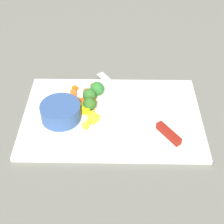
{
  "coord_description": "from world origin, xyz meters",
  "views": [
    {
      "loc": [
        0.01,
        -0.65,
        0.62
      ],
      "look_at": [
        0.0,
        0.0,
        0.02
      ],
      "focal_mm": 53.76,
      "sensor_mm": 36.0,
      "label": 1
    }
  ],
  "objects": [
    {
      "name": "carrot_dice_1",
      "position": [
        -0.11,
        0.1,
        0.02
      ],
      "size": [
        0.02,
        0.02,
        0.01
      ],
      "primitive_type": "cube",
      "rotation": [
        0.0,
        0.0,
        0.75
      ],
      "color": "orange",
      "rests_on": "cutting_board"
    },
    {
      "name": "carrot_dice_4",
      "position": [
        -0.07,
        0.09,
        0.02
      ],
      "size": [
        0.02,
        0.02,
        0.01
      ],
      "primitive_type": "cube",
      "rotation": [
        0.0,
        0.0,
        2.37
      ],
      "color": "orange",
      "rests_on": "cutting_board"
    },
    {
      "name": "carrot_dice_8",
      "position": [
        -0.08,
        0.03,
        0.02
      ],
      "size": [
        0.02,
        0.02,
        0.01
      ],
      "primitive_type": "cube",
      "rotation": [
        0.0,
        0.0,
        2.31
      ],
      "color": "orange",
      "rests_on": "cutting_board"
    },
    {
      "name": "carrot_dice_7",
      "position": [
        -0.07,
        0.06,
        0.02
      ],
      "size": [
        0.02,
        0.02,
        0.01
      ],
      "primitive_type": "cube",
      "rotation": [
        0.0,
        0.0,
        0.26
      ],
      "color": "orange",
      "rests_on": "cutting_board"
    },
    {
      "name": "pepper_dice_6",
      "position": [
        -0.06,
        0.04,
        0.02
      ],
      "size": [
        0.02,
        0.02,
        0.01
      ],
      "primitive_type": "cube",
      "rotation": [
        0.0,
        0.0,
        1.99
      ],
      "color": "yellow",
      "rests_on": "cutting_board"
    },
    {
      "name": "carrot_dice_6",
      "position": [
        -0.06,
        0.12,
        0.02
      ],
      "size": [
        0.02,
        0.02,
        0.01
      ],
      "primitive_type": "cube",
      "rotation": [
        0.0,
        0.0,
        2.21
      ],
      "color": "orange",
      "rests_on": "cutting_board"
    },
    {
      "name": "pepper_dice_0",
      "position": [
        -0.08,
        0.03,
        0.02
      ],
      "size": [
        0.02,
        0.02,
        0.02
      ],
      "primitive_type": "cube",
      "rotation": [
        0.0,
        0.0,
        2.28
      ],
      "color": "yellow",
      "rests_on": "cutting_board"
    },
    {
      "name": "pepper_dice_1",
      "position": [
        -0.11,
        0.05,
        0.02
      ],
      "size": [
        0.03,
        0.03,
        0.02
      ],
      "primitive_type": "cube",
      "rotation": [
        0.0,
        0.0,
        2.62
      ],
      "color": "yellow",
      "rests_on": "cutting_board"
    },
    {
      "name": "carrot_dice_2",
      "position": [
        -0.07,
        0.05,
        0.02
      ],
      "size": [
        0.02,
        0.02,
        0.01
      ],
      "primitive_type": "cube",
      "rotation": [
        0.0,
        0.0,
        2.55
      ],
      "color": "orange",
      "rests_on": "cutting_board"
    },
    {
      "name": "pepper_dice_4",
      "position": [
        -0.07,
        0.01,
        0.02
      ],
      "size": [
        0.03,
        0.02,
        0.02
      ],
      "primitive_type": "cube",
      "rotation": [
        0.0,
        0.0,
        1.41
      ],
      "color": "yellow",
      "rests_on": "cutting_board"
    },
    {
      "name": "broccoli_floret_2",
      "position": [
        -0.06,
        0.02,
        0.03
      ],
      "size": [
        0.04,
        0.04,
        0.04
      ],
      "color": "#90AD56",
      "rests_on": "cutting_board"
    },
    {
      "name": "prep_bowl",
      "position": [
        -0.13,
        -0.01,
        0.03
      ],
      "size": [
        0.1,
        0.1,
        0.04
      ],
      "primitive_type": "cylinder",
      "color": "#31518E",
      "rests_on": "cutting_board"
    },
    {
      "name": "ground_plane",
      "position": [
        0.0,
        0.0,
        0.0
      ],
      "size": [
        4.0,
        4.0,
        0.0
      ],
      "primitive_type": "plane",
      "color": "slate"
    },
    {
      "name": "cutting_board",
      "position": [
        0.0,
        0.0,
        0.01
      ],
      "size": [
        0.47,
        0.31,
        0.01
      ],
      "primitive_type": "cube",
      "color": "white",
      "rests_on": "ground_plane"
    },
    {
      "name": "pepper_dice_8",
      "position": [
        -0.07,
        -0.05,
        0.02
      ],
      "size": [
        0.02,
        0.02,
        0.02
      ],
      "primitive_type": "cube",
      "rotation": [
        0.0,
        0.0,
        2.56
      ],
      "color": "yellow",
      "rests_on": "cutting_board"
    },
    {
      "name": "carrot_dice_5",
      "position": [
        -0.06,
        0.04,
        0.02
      ],
      "size": [
        0.02,
        0.02,
        0.02
      ],
      "primitive_type": "cube",
      "rotation": [
        0.0,
        0.0,
        0.89
      ],
      "color": "orange",
      "rests_on": "cutting_board"
    },
    {
      "name": "carrot_dice_9",
      "position": [
        -0.09,
        0.04,
        0.02
      ],
      "size": [
        0.02,
        0.02,
        0.01
      ],
      "primitive_type": "cube",
      "rotation": [
        0.0,
        0.0,
        1.6
      ],
      "color": "orange",
      "rests_on": "cutting_board"
    },
    {
      "name": "pepper_dice_7",
      "position": [
        -0.05,
        0.02,
        0.02
      ],
      "size": [
        0.02,
        0.02,
        0.01
      ],
      "primitive_type": "cube",
      "rotation": [
        0.0,
        0.0,
        1.41
      ],
      "color": "yellow",
      "rests_on": "cutting_board"
    },
    {
      "name": "chef_knife",
      "position": [
        0.1,
        -0.01,
        0.02
      ],
      "size": [
        0.22,
        0.3,
        0.02
      ],
      "rotation": [
        0.0,
        0.0,
        2.18
      ],
      "color": "silver",
      "rests_on": "cutting_board"
    },
    {
      "name": "carrot_dice_0",
      "position": [
        -0.11,
        0.08,
        0.02
      ],
      "size": [
        0.02,
        0.02,
        0.01
      ],
      "primitive_type": "cube",
      "rotation": [
        0.0,
        0.0,
        1.82
      ],
      "color": "orange",
      "rests_on": "cutting_board"
    },
    {
      "name": "pepper_dice_3",
      "position": [
        -0.05,
        -0.01,
        0.02
      ],
      "size": [
        0.02,
        0.02,
        0.02
      ],
      "primitive_type": "cube",
      "rotation": [
        0.0,
        0.0,
        1.85
      ],
      "color": "yellow",
      "rests_on": "cutting_board"
    },
    {
      "name": "pepper_dice_5",
      "position": [
        -0.09,
        0.05,
        0.02
      ],
      "size": [
        0.01,
        0.02,
        0.01
      ],
      "primitive_type": "cube",
      "rotation": [
        0.0,
        0.0,
        1.45
      ],
      "color": "yellow",
      "rests_on": "cutting_board"
    },
    {
      "name": "broccoli_floret_0",
      "position": [
        -0.04,
        0.08,
        0.03
      ],
      "size": [
        0.04,
        0.04,
        0.04
      ],
      "color": "#89AB58",
      "rests_on": "cutting_board"
    },
    {
      "name": "broccoli_floret_1",
      "position": [
        -0.06,
        0.05,
        0.04
      ],
      "size": [
        0.04,
        0.04,
        0.04
      ],
      "color": "#80AE68",
      "rests_on": "cutting_board"
    },
    {
      "name": "carrot_dice_3",
      "position": [
        -0.05,
        0.06,
        0.02
      ],
      "size": [
        0.02,
        0.02,
        0.01
      ],
      "primitive_type": "cube",
      "rotation": [
        0.0,
        0.0,
        1.93
      ],
      "color": "orange",
      "rests_on": "cutting_board"
    },
    {
      "name": "pepper_dice_2",
      "position": [
        -0.05,
        -0.02,
        0.02
      ],
      "size": [
        0.03,
        0.03,
        0.02
      ],
      "primitive_type": "cube",
      "rotation": [
        0.0,
        0.0,
        0.91
      ],
      "color": "yellow",
      "rests_on": "cutting_board"
    }
  ]
}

